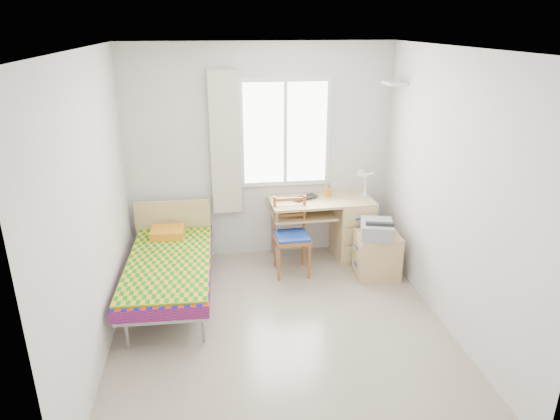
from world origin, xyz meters
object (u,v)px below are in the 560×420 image
(bed, at_px, (170,263))
(cabinet, at_px, (377,255))
(chair, at_px, (292,231))
(desk, at_px, (347,225))
(printer, at_px, (377,229))

(bed, distance_m, cabinet, 2.35)
(chair, bearing_deg, cabinet, -17.12)
(bed, xyz_separation_m, desk, (2.13, 0.69, 0.03))
(cabinet, bearing_deg, desk, 113.66)
(chair, height_order, cabinet, chair)
(cabinet, bearing_deg, chair, 167.08)
(chair, xyz_separation_m, cabinet, (0.96, -0.26, -0.25))
(cabinet, height_order, printer, printer)
(bed, distance_m, chair, 1.45)
(bed, relative_size, cabinet, 3.62)
(bed, bearing_deg, cabinet, 5.12)
(chair, distance_m, cabinet, 1.03)
(desk, distance_m, printer, 0.64)
(desk, relative_size, cabinet, 2.41)
(desk, height_order, chair, chair)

